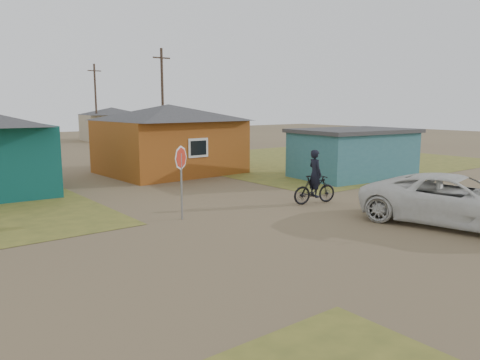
# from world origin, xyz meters

# --- Properties ---
(ground) EXTENTS (120.00, 120.00, 0.00)m
(ground) POSITION_xyz_m (0.00, 0.00, 0.00)
(ground) COLOR brown
(grass_ne) EXTENTS (20.00, 18.00, 0.00)m
(grass_ne) POSITION_xyz_m (14.00, 13.00, 0.01)
(grass_ne) COLOR olive
(grass_ne) RESTS_ON ground
(house_yellow) EXTENTS (7.72, 6.76, 3.90)m
(house_yellow) POSITION_xyz_m (2.50, 14.00, 2.00)
(house_yellow) COLOR #934A16
(house_yellow) RESTS_ON ground
(shed_turquoise) EXTENTS (6.71, 4.93, 2.60)m
(shed_turquoise) POSITION_xyz_m (9.50, 6.50, 1.31)
(shed_turquoise) COLOR #37717A
(shed_turquoise) RESTS_ON ground
(house_beige_east) EXTENTS (6.95, 6.05, 3.60)m
(house_beige_east) POSITION_xyz_m (10.00, 40.00, 1.86)
(house_beige_east) COLOR tan
(house_beige_east) RESTS_ON ground
(utility_pole_near) EXTENTS (1.40, 0.20, 8.00)m
(utility_pole_near) POSITION_xyz_m (6.50, 22.00, 4.14)
(utility_pole_near) COLOR #433228
(utility_pole_near) RESTS_ON ground
(utility_pole_far) EXTENTS (1.40, 0.20, 8.00)m
(utility_pole_far) POSITION_xyz_m (7.50, 38.00, 4.14)
(utility_pole_far) COLOR #433228
(utility_pole_far) RESTS_ON ground
(stop_sign) EXTENTS (0.82, 0.18, 2.52)m
(stop_sign) POSITION_xyz_m (-2.73, 3.92, 1.85)
(stop_sign) COLOR gray
(stop_sign) RESTS_ON ground
(cyclist) EXTENTS (1.97, 0.95, 2.14)m
(cyclist) POSITION_xyz_m (2.75, 2.93, 0.78)
(cyclist) COLOR black
(cyclist) RESTS_ON ground
(vehicle) EXTENTS (4.03, 6.34, 1.63)m
(vehicle) POSITION_xyz_m (3.85, -2.20, 0.82)
(vehicle) COLOR silver
(vehicle) RESTS_ON ground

